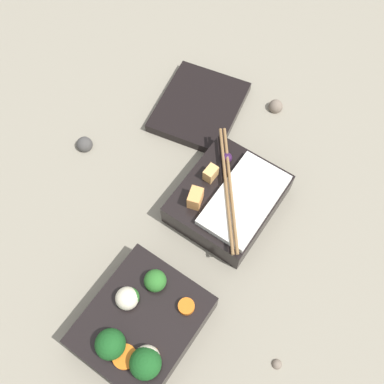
% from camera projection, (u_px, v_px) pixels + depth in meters
% --- Properties ---
extents(ground_plane, '(3.00, 3.00, 0.00)m').
position_uv_depth(ground_plane, '(184.00, 264.00, 0.70)').
color(ground_plane, gray).
extents(bento_tray_vegetable, '(0.17, 0.15, 0.08)m').
position_uv_depth(bento_tray_vegetable, '(141.00, 325.00, 0.63)').
color(bento_tray_vegetable, black).
rests_on(bento_tray_vegetable, ground_plane).
extents(bento_tray_rice, '(0.18, 0.15, 0.07)m').
position_uv_depth(bento_tray_rice, '(228.00, 198.00, 0.73)').
color(bento_tray_rice, black).
rests_on(bento_tray_rice, ground_plane).
extents(bento_lid, '(0.19, 0.17, 0.02)m').
position_uv_depth(bento_lid, '(200.00, 107.00, 0.83)').
color(bento_lid, black).
rests_on(bento_lid, ground_plane).
extents(pebble_0, '(0.03, 0.03, 0.03)m').
position_uv_depth(pebble_0, '(276.00, 106.00, 0.84)').
color(pebble_0, '#7A6B5B').
rests_on(pebble_0, ground_plane).
extents(pebble_1, '(0.01, 0.01, 0.01)m').
position_uv_depth(pebble_1, '(277.00, 364.00, 0.63)').
color(pebble_1, '#7A6B5B').
rests_on(pebble_1, ground_plane).
extents(pebble_2, '(0.03, 0.03, 0.03)m').
position_uv_depth(pebble_2, '(85.00, 144.00, 0.80)').
color(pebble_2, '#474442').
rests_on(pebble_2, ground_plane).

